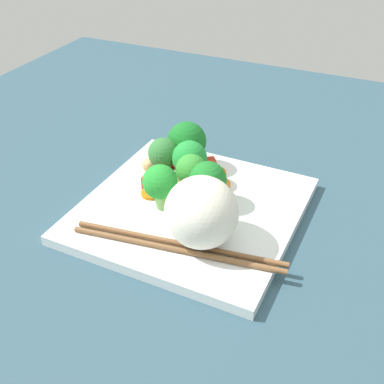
{
  "coord_description": "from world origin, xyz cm",
  "views": [
    {
      "loc": [
        -20.34,
        44.03,
        36.77
      ],
      "look_at": [
        -0.1,
        -0.07,
        3.32
      ],
      "focal_mm": 45.5,
      "sensor_mm": 36.0,
      "label": 1
    }
  ],
  "objects": [
    {
      "name": "carrot_slice_1",
      "position": [
        -1.72,
        -5.29,
        1.65
      ],
      "size": [
        3.41,
        3.41,
        0.66
      ],
      "primitive_type": "cylinder",
      "rotation": [
        0.0,
        0.0,
        5.94
      ],
      "color": "orange",
      "rests_on": "square_plate"
    },
    {
      "name": "broccoli_floret_4",
      "position": [
        3.14,
        1.95,
        4.9
      ],
      "size": [
        4.21,
        4.21,
        6.04
      ],
      "color": "#80B860",
      "rests_on": "square_plate"
    },
    {
      "name": "broccoli_floret_3",
      "position": [
        6.11,
        -4.56,
        4.84
      ],
      "size": [
        4.03,
        4.03,
        5.65
      ],
      "color": "#64AF54",
      "rests_on": "square_plate"
    },
    {
      "name": "carrot_slice_3",
      "position": [
        5.57,
        0.42,
        1.53
      ],
      "size": [
        2.96,
        2.96,
        0.42
      ],
      "primitive_type": "cylinder",
      "rotation": [
        0.0,
        0.0,
        3.28
      ],
      "color": "orange",
      "rests_on": "square_plate"
    },
    {
      "name": "broccoli_floret_5",
      "position": [
        2.27,
        -4.52,
        5.03
      ],
      "size": [
        4.52,
        4.52,
        6.08
      ],
      "color": "#75A451",
      "rests_on": "square_plate"
    },
    {
      "name": "broccoli_floret_1",
      "position": [
        0.99,
        -2.24,
        4.87
      ],
      "size": [
        3.96,
        3.96,
        5.69
      ],
      "color": "#7FBB54",
      "rests_on": "square_plate"
    },
    {
      "name": "ground_plane",
      "position": [
        0.0,
        0.0,
        -1.0
      ],
      "size": [
        110.0,
        110.0,
        2.0
      ],
      "primitive_type": "cube",
      "color": "#31515F"
    },
    {
      "name": "pepper_chunk_1",
      "position": [
        6.8,
        -7.81,
        2.14
      ],
      "size": [
        3.96,
        3.9,
        1.66
      ],
      "primitive_type": "cube",
      "rotation": [
        0.0,
        0.0,
        2.12
      ],
      "color": "red",
      "rests_on": "square_plate"
    },
    {
      "name": "rice_mound",
      "position": [
        -3.77,
        5.48,
        5.21
      ],
      "size": [
        11.46,
        11.62,
        7.78
      ],
      "primitive_type": "ellipsoid",
      "rotation": [
        0.0,
        0.0,
        5.27
      ],
      "color": "white",
      "rests_on": "square_plate"
    },
    {
      "name": "square_plate",
      "position": [
        0.0,
        0.0,
        0.66
      ],
      "size": [
        26.06,
        26.06,
        1.32
      ],
      "primitive_type": "cube",
      "rotation": [
        0.0,
        0.0,
        -0.02
      ],
      "color": "white",
      "rests_on": "ground_plane"
    },
    {
      "name": "chicken_piece_0",
      "position": [
        2.76,
        -1.1,
        2.49
      ],
      "size": [
        4.82,
        4.44,
        2.34
      ],
      "primitive_type": "ellipsoid",
      "rotation": [
        0.0,
        0.0,
        2.69
      ],
      "color": "tan",
      "rests_on": "square_plate"
    },
    {
      "name": "carrot_slice_0",
      "position": [
        3.54,
        -3.38,
        1.65
      ],
      "size": [
        2.66,
        2.66,
        0.67
      ],
      "primitive_type": "cylinder",
      "rotation": [
        0.0,
        0.0,
        3.47
      ],
      "color": "orange",
      "rests_on": "square_plate"
    },
    {
      "name": "carrot_slice_4",
      "position": [
        -0.3,
        -7.82,
        1.57
      ],
      "size": [
        3.36,
        3.36,
        0.5
      ],
      "primitive_type": "cylinder",
      "rotation": [
        0.0,
        0.0,
        4.86
      ],
      "color": "orange",
      "rests_on": "square_plate"
    },
    {
      "name": "chicken_piece_2",
      "position": [
        8.23,
        -4.91,
        2.34
      ],
      "size": [
        3.4,
        3.36,
        2.05
      ],
      "primitive_type": "ellipsoid",
      "rotation": [
        0.0,
        0.0,
        3.84
      ],
      "color": "tan",
      "rests_on": "square_plate"
    },
    {
      "name": "pepper_chunk_0",
      "position": [
        1.54,
        -8.83,
        1.99
      ],
      "size": [
        2.83,
        2.75,
        1.35
      ],
      "primitive_type": "cube",
      "rotation": [
        0.0,
        0.0,
        3.75
      ],
      "color": "red",
      "rests_on": "square_plate"
    },
    {
      "name": "broccoli_floret_0",
      "position": [
        4.37,
        -8.12,
        5.21
      ],
      "size": [
        5.3,
        5.3,
        6.78
      ],
      "color": "#689F4E",
      "rests_on": "square_plate"
    },
    {
      "name": "carrot_slice_2",
      "position": [
        -0.1,
        0.83,
        1.63
      ],
      "size": [
        3.52,
        3.52,
        0.63
      ],
      "primitive_type": "cylinder",
      "rotation": [
        0.0,
        0.0,
        5.32
      ],
      "color": "orange",
      "rests_on": "square_plate"
    },
    {
      "name": "chopstick_pair",
      "position": [
        -2.01,
        7.92,
        1.63
      ],
      "size": [
        24.29,
        4.93,
        0.62
      ],
      "rotation": [
        0.0,
        0.0,
        3.28
      ],
      "color": "brown",
      "rests_on": "square_plate"
    },
    {
      "name": "pepper_chunk_2",
      "position": [
        6.29,
        -1.87,
        2.17
      ],
      "size": [
        2.64,
        2.74,
        1.71
      ],
      "primitive_type": "cube",
      "rotation": [
        0.0,
        0.0,
        1.7
      ],
      "color": "red",
      "rests_on": "square_plate"
    },
    {
      "name": "broccoli_floret_2",
      "position": [
        -1.59,
        -1.36,
        4.58
      ],
      "size": [
        4.66,
        4.66,
        5.7
      ],
      "color": "#61A455",
      "rests_on": "square_plate"
    }
  ]
}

